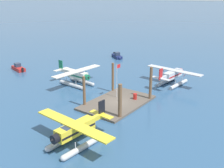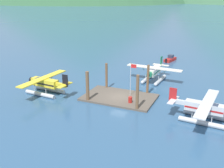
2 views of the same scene
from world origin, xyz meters
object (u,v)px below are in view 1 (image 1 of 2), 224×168
object	(u,v)px
seaplane_cream_bow_right	(76,76)
boat_navy_open_east	(117,56)
seaplane_silver_stbd_aft	(173,76)
boat_red_open_north	(18,68)
flagpole	(117,76)
fuel_drum	(135,96)
seaplane_yellow_port_aft	(75,132)

from	to	relation	value
seaplane_cream_bow_right	boat_navy_open_east	xyz separation A→B (m)	(21.37, 6.33, -1.09)
seaplane_silver_stbd_aft	seaplane_cream_bow_right	size ratio (longest dim) A/B	1.00
seaplane_cream_bow_right	boat_red_open_north	xyz separation A→B (m)	(-0.45, 16.77, -1.09)
flagpole	boat_navy_open_east	distance (m)	27.76
boat_red_open_north	fuel_drum	bearing A→B (deg)	-89.58
flagpole	seaplane_cream_bow_right	world-z (taller)	flagpole
seaplane_silver_stbd_aft	boat_red_open_north	size ratio (longest dim) A/B	2.18
seaplane_silver_stbd_aft	boat_navy_open_east	world-z (taller)	seaplane_silver_stbd_aft
seaplane_cream_bow_right	seaplane_yellow_port_aft	xyz separation A→B (m)	(-14.56, -13.78, 0.00)
seaplane_cream_bow_right	boat_red_open_north	world-z (taller)	seaplane_cream_bow_right
fuel_drum	seaplane_yellow_port_aft	size ratio (longest dim) A/B	0.08
boat_red_open_north	flagpole	bearing A→B (deg)	-91.40
flagpole	seaplane_yellow_port_aft	size ratio (longest dim) A/B	0.51
seaplane_cream_bow_right	seaplane_yellow_port_aft	distance (m)	20.05
flagpole	seaplane_silver_stbd_aft	xyz separation A→B (m)	(11.38, -4.06, -2.07)
seaplane_yellow_port_aft	boat_navy_open_east	xyz separation A→B (m)	(35.93, 20.11, -1.09)
seaplane_cream_bow_right	fuel_drum	bearing A→B (deg)	-91.10
seaplane_cream_bow_right	flagpole	bearing A→B (deg)	-96.48
seaplane_yellow_port_aft	seaplane_silver_stbd_aft	bearing A→B (deg)	0.14
flagpole	boat_navy_open_east	xyz separation A→B (m)	(22.46, 15.99, -3.16)
flagpole	boat_red_open_north	distance (m)	26.63
seaplane_cream_bow_right	seaplane_silver_stbd_aft	bearing A→B (deg)	-53.14
fuel_drum	seaplane_silver_stbd_aft	bearing A→B (deg)	-7.28
fuel_drum	boat_navy_open_east	size ratio (longest dim) A/B	0.20
seaplane_silver_stbd_aft	boat_red_open_north	bearing A→B (deg)	109.40
seaplane_yellow_port_aft	boat_red_open_north	bearing A→B (deg)	65.21
flagpole	boat_navy_open_east	world-z (taller)	flagpole
flagpole	fuel_drum	distance (m)	4.07
fuel_drum	boat_navy_open_east	bearing A→B (deg)	40.89
seaplane_cream_bow_right	boat_navy_open_east	bearing A→B (deg)	16.51
seaplane_cream_bow_right	boat_navy_open_east	size ratio (longest dim) A/B	2.44
flagpole	seaplane_yellow_port_aft	xyz separation A→B (m)	(-13.47, -4.12, -2.07)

